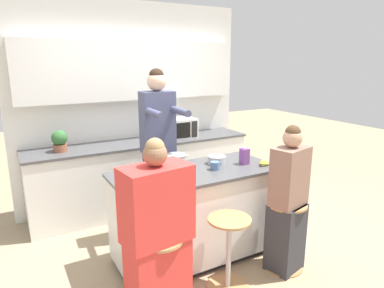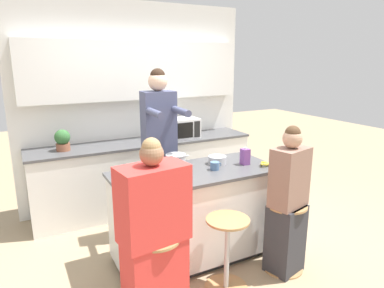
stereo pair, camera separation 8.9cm
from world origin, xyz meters
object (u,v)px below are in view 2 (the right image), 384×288
Objects in this scene: bar_stool_leftmost at (157,273)px; bar_stool_center at (227,251)px; kitchen_island at (195,214)px; cooking_pot at (176,161)px; microwave at (180,128)px; coffee_cup_far at (178,176)px; potted_plant at (63,140)px; banana_bunch at (265,164)px; fruit_bowl at (217,160)px; person_cooking at (160,154)px; person_wrapped_blanket at (154,238)px; person_seated_near at (287,207)px; bar_stool_rightmost at (285,234)px; juice_carton at (245,156)px; coffee_cup_near at (215,166)px.

bar_stool_leftmost and bar_stool_center have the same top height.
cooking_pot is (-0.13, 0.17, 0.52)m from kitchen_island.
microwave is (1.14, 1.94, 0.69)m from bar_stool_leftmost.
potted_plant reaches higher than coffee_cup_far.
bar_stool_leftmost is 0.82m from coffee_cup_far.
fruit_bowl is at bearing 142.85° from banana_bunch.
person_cooking reaches higher than bar_stool_leftmost.
person_wrapped_blanket is 1.31m from person_seated_near.
kitchen_island is at bearing 138.27° from bar_stool_rightmost.
person_seated_near is (0.76, -1.20, -0.31)m from person_cooking.
person_cooking is at bearing 58.38° from person_wrapped_blanket.
person_cooking is 1.33× the size of person_seated_near.
bar_stool_leftmost is 1.46m from juice_carton.
person_cooking reaches higher than cooking_pot.
person_seated_near is at bearing -49.88° from coffee_cup_near.
banana_bunch is at bearing -37.15° from fruit_bowl.
banana_bunch reaches higher than bar_stool_leftmost.
juice_carton is at bearing -42.60° from potted_plant.
person_seated_near reaches higher than banana_bunch.
microwave reaches higher than bar_stool_center.
bar_stool_rightmost is at bearing -47.95° from coffee_cup_near.
fruit_bowl is at bearing 28.41° from person_wrapped_blanket.
kitchen_island is at bearing -53.74° from potted_plant.
person_seated_near reaches higher than bar_stool_rightmost.
person_wrapped_blanket is at bearing -155.71° from juice_carton.
fruit_bowl is 0.39× the size of microwave.
coffee_cup_far reaches higher than bar_stool_center.
microwave is at bearing 59.47° from bar_stool_leftmost.
cooking_pot is 0.39m from coffee_cup_near.
kitchen_island is 0.88m from bar_stool_leftmost.
person_seated_near is 2.00m from microwave.
coffee_cup_far is 0.83m from juice_carton.
potted_plant reaches higher than fruit_bowl.
person_cooking reaches higher than banana_bunch.
coffee_cup_near is at bearing -50.38° from potted_plant.
person_cooking is 0.93m from juice_carton.
potted_plant is at bearing 135.69° from fruit_bowl.
microwave reaches higher than banana_bunch.
bar_stool_leftmost is at bearing -156.03° from juice_carton.
kitchen_island is 1.15× the size of person_seated_near.
bar_stool_leftmost is 5.88× the size of coffee_cup_far.
coffee_cup_far is (-0.14, -0.35, -0.02)m from cooking_pot.
cooking_pot is at bearing -53.96° from potted_plant.
coffee_cup_far is (-0.58, -0.28, 0.01)m from fruit_bowl.
fruit_bowl is at bearing -44.31° from potted_plant.
person_seated_near is 4.86× the size of cooking_pot.
bar_stool_rightmost is 0.70m from banana_bunch.
person_seated_near reaches higher than coffee_cup_near.
coffee_cup_near is at bearing 132.05° from bar_stool_rightmost.
bar_stool_leftmost is 1.15m from coffee_cup_near.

